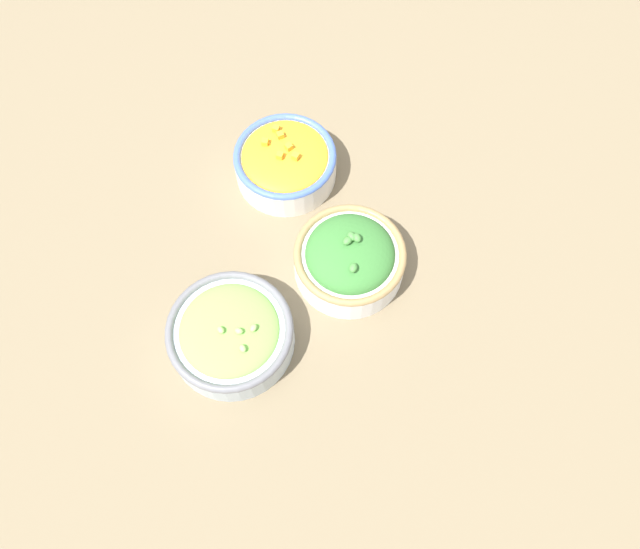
# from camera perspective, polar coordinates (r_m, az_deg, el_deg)

# --- Properties ---
(ground_plane) EXTENTS (3.00, 3.00, 0.00)m
(ground_plane) POSITION_cam_1_polar(r_m,az_deg,el_deg) (0.96, 0.00, -0.73)
(ground_plane) COLOR #75664C
(bowl_broccoli) EXTENTS (0.17, 0.17, 0.09)m
(bowl_broccoli) POSITION_cam_1_polar(r_m,az_deg,el_deg) (0.94, 2.72, 1.52)
(bowl_broccoli) COLOR white
(bowl_broccoli) RESTS_ON ground_plane
(bowl_lettuce) EXTENTS (0.18, 0.18, 0.07)m
(bowl_lettuce) POSITION_cam_1_polar(r_m,az_deg,el_deg) (0.90, -8.17, -5.37)
(bowl_lettuce) COLOR #B2C1CC
(bowl_lettuce) RESTS_ON ground_plane
(bowl_squash) EXTENTS (0.17, 0.17, 0.07)m
(bowl_squash) POSITION_cam_1_polar(r_m,az_deg,el_deg) (1.03, -3.18, 10.23)
(bowl_squash) COLOR silver
(bowl_squash) RESTS_ON ground_plane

